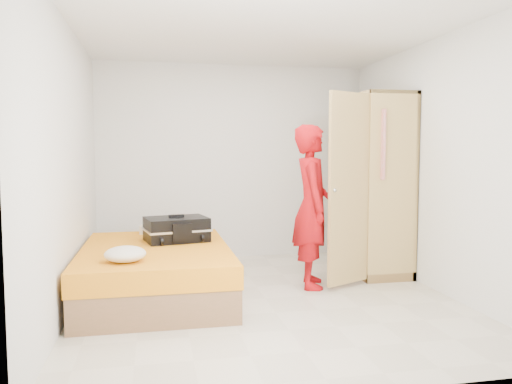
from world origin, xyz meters
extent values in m
plane|color=beige|center=(0.00, 0.00, 0.00)|extent=(4.00, 4.00, 0.00)
plane|color=white|center=(0.00, 0.00, 2.60)|extent=(4.00, 4.00, 0.00)
cube|color=white|center=(0.00, 2.00, 1.30)|extent=(3.60, 0.02, 2.60)
cube|color=white|center=(0.00, -2.00, 1.30)|extent=(3.60, 0.02, 2.60)
cube|color=white|center=(-1.80, 0.00, 1.30)|extent=(0.02, 4.00, 2.60)
cube|color=white|center=(1.80, 0.00, 1.30)|extent=(0.02, 4.00, 2.60)
cube|color=#8C5E3F|center=(-1.05, 0.29, 0.15)|extent=(1.40, 2.00, 0.30)
cube|color=orange|center=(-1.05, 0.29, 0.40)|extent=(1.42, 2.02, 0.20)
cube|color=tan|center=(1.77, 0.90, 1.05)|extent=(0.04, 1.20, 2.10)
cube|color=tan|center=(1.50, 0.32, 1.05)|extent=(0.58, 0.04, 2.10)
cube|color=tan|center=(1.50, 1.48, 1.05)|extent=(0.58, 0.04, 2.10)
cube|color=tan|center=(1.50, 0.90, 2.08)|extent=(0.58, 1.20, 0.04)
cube|color=tan|center=(1.50, 0.90, 0.05)|extent=(0.58, 1.20, 0.10)
cube|color=tan|center=(1.23, 1.20, 1.05)|extent=(0.04, 0.59, 2.00)
cube|color=tan|center=(0.95, 0.21, 1.05)|extent=(0.55, 0.30, 2.00)
cylinder|color=#B2B2B7|center=(1.50, 0.90, 1.92)|extent=(0.02, 1.10, 0.02)
imported|color=red|center=(0.59, 0.35, 0.86)|extent=(0.53, 0.70, 1.72)
cube|color=black|center=(-0.83, 0.58, 0.62)|extent=(0.70, 0.57, 0.25)
cube|color=black|center=(-0.83, 0.58, 0.76)|extent=(0.17, 0.08, 0.03)
ellipsoid|color=silver|center=(-1.30, -0.35, 0.57)|extent=(0.35, 0.35, 0.13)
cube|color=silver|center=(-0.95, 1.14, 0.55)|extent=(0.57, 0.36, 0.10)
camera|label=1|loc=(-1.04, -4.69, 1.44)|focal=35.00mm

